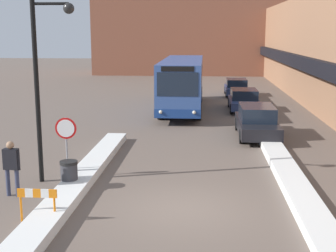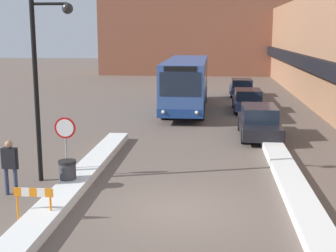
{
  "view_description": "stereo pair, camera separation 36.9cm",
  "coord_description": "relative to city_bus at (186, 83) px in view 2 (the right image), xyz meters",
  "views": [
    {
      "loc": [
        0.58,
        -12.96,
        5.09
      ],
      "look_at": [
        -0.83,
        5.07,
        1.47
      ],
      "focal_mm": 50.0,
      "sensor_mm": 36.0,
      "label": 1
    },
    {
      "loc": [
        0.95,
        -12.93,
        5.09
      ],
      "look_at": [
        -0.83,
        5.07,
        1.47
      ],
      "focal_mm": 50.0,
      "sensor_mm": 36.0,
      "label": 2
    }
  ],
  "objects": [
    {
      "name": "trash_bin",
      "position": [
        -2.96,
        -16.43,
        -1.35
      ],
      "size": [
        0.59,
        0.59,
        0.95
      ],
      "color": "#38383D",
      "rests_on": "ground_plane"
    },
    {
      "name": "parked_car_front",
      "position": [
        4.07,
        -7.9,
        -1.05
      ],
      "size": [
        1.9,
        4.89,
        1.55
      ],
      "color": "black",
      "rests_on": "ground_plane"
    },
    {
      "name": "ground_plane",
      "position": [
        0.87,
        -17.98,
        -1.83
      ],
      "size": [
        160.0,
        160.0,
        0.0
      ],
      "primitive_type": "plane",
      "color": "#66564C"
    },
    {
      "name": "building_backdrop_far",
      "position": [
        0.87,
        28.69,
        6.66
      ],
      "size": [
        26.0,
        8.0,
        16.97
      ],
      "color": "brown",
      "rests_on": "ground_plane"
    },
    {
      "name": "building_row_right",
      "position": [
        10.84,
        6.02,
        2.05
      ],
      "size": [
        5.5,
        60.0,
        7.77
      ],
      "color": "#996B4C",
      "rests_on": "ground_plane"
    },
    {
      "name": "city_bus",
      "position": [
        0.0,
        0.0,
        0.0
      ],
      "size": [
        2.59,
        11.77,
        3.36
      ],
      "color": "#335193",
      "rests_on": "ground_plane"
    },
    {
      "name": "snow_bank_left",
      "position": [
        -2.73,
        -15.48,
        -1.67
      ],
      "size": [
        0.9,
        12.72,
        0.32
      ],
      "color": "silver",
      "rests_on": "ground_plane"
    },
    {
      "name": "street_lamp",
      "position": [
        -3.86,
        -15.73,
        2.01
      ],
      "size": [
        1.46,
        0.36,
        6.16
      ],
      "color": "black",
      "rests_on": "ground_plane"
    },
    {
      "name": "parked_car_middle",
      "position": [
        4.07,
        0.03,
        -1.11
      ],
      "size": [
        1.93,
        4.4,
        1.42
      ],
      "color": "navy",
      "rests_on": "ground_plane"
    },
    {
      "name": "construction_barricade",
      "position": [
        -3.03,
        -19.21,
        -1.16
      ],
      "size": [
        1.1,
        0.06,
        0.94
      ],
      "color": "orange",
      "rests_on": "ground_plane"
    },
    {
      "name": "pedestrian",
      "position": [
        -4.55,
        -17.25,
        -0.76
      ],
      "size": [
        0.58,
        0.25,
        1.78
      ],
      "rotation": [
        0.0,
        0.0,
        -0.07
      ],
      "color": "#333851",
      "rests_on": "ground_plane"
    },
    {
      "name": "stop_sign",
      "position": [
        -3.37,
        -15.22,
        -0.25
      ],
      "size": [
        0.76,
        0.08,
        2.18
      ],
      "color": "gray",
      "rests_on": "ground_plane"
    },
    {
      "name": "snow_bank_right",
      "position": [
        4.47,
        -14.55,
        -1.67
      ],
      "size": [
        0.9,
        13.14,
        0.31
      ],
      "color": "silver",
      "rests_on": "ground_plane"
    },
    {
      "name": "parked_car_back",
      "position": [
        4.07,
        7.57,
        -1.14
      ],
      "size": [
        1.86,
        4.21,
        1.36
      ],
      "color": "navy",
      "rests_on": "ground_plane"
    }
  ]
}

